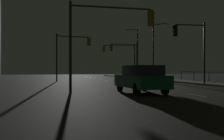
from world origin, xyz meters
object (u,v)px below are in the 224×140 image
object	(u,v)px
traffic_light_mid_right	(125,53)
street_lamp_corner	(136,48)
traffic_light_far_center	(120,53)
car	(141,79)
traffic_light_mid_left	(109,28)
traffic_light_near_left	(191,41)
traffic_light_far_right	(72,48)
street_lamp_median	(156,45)

from	to	relation	value
traffic_light_mid_right	street_lamp_corner	distance (m)	2.81
traffic_light_far_center	street_lamp_corner	xyz separation A→B (m)	(2.37, -0.24, 0.80)
car	traffic_light_mid_left	xyz separation A→B (m)	(-1.63, 0.97, 2.95)
traffic_light_mid_right	traffic_light_near_left	bearing A→B (deg)	-87.61
traffic_light_far_right	traffic_light_mid_right	bearing A→B (deg)	37.69
traffic_light_mid_left	street_lamp_corner	xyz separation A→B (m)	(10.02, 24.43, 0.82)
traffic_light_far_right	traffic_light_mid_left	bearing A→B (deg)	-88.34
traffic_light_far_center	street_lamp_corner	world-z (taller)	street_lamp_corner
car	street_lamp_corner	xyz separation A→B (m)	(8.40, 25.40, 3.77)
traffic_light_far_right	street_lamp_corner	xyz separation A→B (m)	(10.50, 8.00, 0.78)
traffic_light_mid_right	traffic_light_near_left	xyz separation A→B (m)	(0.72, -17.23, 0.04)
traffic_light_far_right	traffic_light_mid_right	distance (m)	10.51
car	traffic_light_far_center	xyz separation A→B (m)	(6.03, 25.63, 2.97)
car	traffic_light_mid_right	size ratio (longest dim) A/B	0.87
traffic_light_far_center	traffic_light_mid_right	world-z (taller)	traffic_light_mid_right
traffic_light_mid_left	traffic_light_near_left	size ratio (longest dim) A/B	1.00
street_lamp_corner	traffic_light_near_left	bearing A→B (deg)	-94.44
traffic_light_far_right	street_lamp_corner	distance (m)	13.22
car	traffic_light_far_center	distance (m)	26.50
car	traffic_light_mid_left	bearing A→B (deg)	149.17
traffic_light_far_right	traffic_light_near_left	size ratio (longest dim) A/B	1.02
traffic_light_far_center	traffic_light_mid_right	xyz separation A→B (m)	(0.19, -1.81, -0.02)
traffic_light_mid_right	street_lamp_corner	bearing A→B (deg)	35.77
car	street_lamp_median	bearing A→B (deg)	64.81
traffic_light_near_left	street_lamp_corner	size ratio (longest dim) A/B	0.71
traffic_light_far_right	traffic_light_near_left	world-z (taller)	traffic_light_near_left
traffic_light_far_right	street_lamp_median	size ratio (longest dim) A/B	0.73
traffic_light_far_right	traffic_light_mid_right	size ratio (longest dim) A/B	1.05
street_lamp_corner	traffic_light_far_center	bearing A→B (deg)	174.28
traffic_light_far_center	traffic_light_mid_right	bearing A→B (deg)	-84.10
traffic_light_far_right	traffic_light_mid_left	world-z (taller)	traffic_light_far_right
traffic_light_near_left	street_lamp_median	size ratio (longest dim) A/B	0.71
car	traffic_light_far_right	distance (m)	17.78
street_lamp_median	traffic_light_far_right	bearing A→B (deg)	-166.61
car	traffic_light_near_left	distance (m)	10.02
traffic_light_mid_right	traffic_light_mid_left	world-z (taller)	traffic_light_mid_right
traffic_light_far_right	street_lamp_median	xyz separation A→B (m)	(11.58, 2.76, 0.83)
traffic_light_mid_left	traffic_light_near_left	world-z (taller)	traffic_light_near_left
traffic_light_mid_right	street_lamp_corner	world-z (taller)	street_lamp_corner
traffic_light_near_left	street_lamp_corner	xyz separation A→B (m)	(1.46, 18.80, 0.78)
traffic_light_mid_right	traffic_light_mid_left	size ratio (longest dim) A/B	0.98
car	street_lamp_corner	distance (m)	27.01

